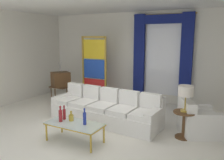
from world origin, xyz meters
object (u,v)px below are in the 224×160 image
couch_white_long (106,110)px  bottle_ruby_flask (61,115)px  bottle_blue_decanter (85,118)px  bottle_crystal_tall (64,114)px  peacock_figurine (97,99)px  armchair_white (197,122)px  vintage_tv (61,80)px  stained_glass_divider (94,70)px  table_lamp_brass (186,92)px  coffee_table (75,125)px  round_side_table (184,122)px  bottle_amber_squat (71,117)px

couch_white_long → bottle_ruby_flask: bearing=-101.7°
couch_white_long → bottle_ruby_flask: (-0.29, -1.42, 0.24)m
bottle_blue_decanter → bottle_crystal_tall: size_ratio=1.10×
peacock_figurine → bottle_ruby_flask: bearing=-75.2°
bottle_blue_decanter → armchair_white: 2.55m
vintage_tv → armchair_white: bearing=-8.7°
bottle_crystal_tall → armchair_white: armchair_white is taller
armchair_white → bottle_blue_decanter: bearing=-140.5°
stained_glass_divider → table_lamp_brass: bearing=-26.1°
bottle_crystal_tall → peacock_figurine: (-0.65, 2.38, -0.32)m
bottle_blue_decanter → armchair_white: (1.95, 1.61, -0.26)m
coffee_table → round_side_table: size_ratio=2.02×
bottle_blue_decanter → bottle_ruby_flask: (-0.55, -0.10, -0.00)m
bottle_amber_squat → peacock_figurine: (-0.83, 2.38, -0.27)m
bottle_blue_decanter → bottle_ruby_flask: size_ratio=1.01×
stained_glass_divider → round_side_table: stained_glass_divider is taller
bottle_ruby_flask → stained_glass_divider: stained_glass_divider is taller
armchair_white → round_side_table: 0.43m
stained_glass_divider → peacock_figurine: (0.42, -0.47, -0.84)m
couch_white_long → bottle_ruby_flask: 1.47m
bottle_amber_squat → bottle_ruby_flask: size_ratio=0.64×
vintage_tv → bottle_crystal_tall: bearing=-48.0°
couch_white_long → coffee_table: size_ratio=2.46×
coffee_table → peacock_figurine: size_ratio=2.01×
bottle_amber_squat → bottle_ruby_flask: (-0.17, -0.14, 0.06)m
coffee_table → bottle_blue_decanter: 0.30m
bottle_crystal_tall → stained_glass_divider: (-1.07, 2.86, 0.52)m
bottle_amber_squat → peacock_figurine: 2.54m
vintage_tv → table_lamp_brass: vintage_tv is taller
bottle_blue_decanter → bottle_crystal_tall: (-0.56, 0.04, -0.01)m
bottle_crystal_tall → bottle_amber_squat: 0.19m
round_side_table → armchair_white: bearing=59.4°
bottle_blue_decanter → vintage_tv: vintage_tv is taller
bottle_amber_squat → armchair_white: (2.33, 1.57, -0.20)m
couch_white_long → vintage_tv: bearing=157.3°
coffee_table → round_side_table: 2.35m
bottle_blue_decanter → bottle_amber_squat: bottle_blue_decanter is taller
bottle_blue_decanter → round_side_table: bottle_blue_decanter is taller
coffee_table → bottle_crystal_tall: bottle_crystal_tall is taller
stained_glass_divider → armchair_white: bearing=-19.7°
coffee_table → armchair_white: size_ratio=1.10×
bottle_blue_decanter → peacock_figurine: 2.73m
bottle_ruby_flask → peacock_figurine: (-0.66, 2.52, -0.33)m
stained_glass_divider → peacock_figurine: 1.05m
couch_white_long → round_side_table: size_ratio=4.99×
couch_white_long → bottle_blue_decanter: couch_white_long is taller
bottle_crystal_tall → table_lamp_brass: (2.30, 1.21, 0.49)m
coffee_table → armchair_white: 2.74m
bottle_ruby_flask → coffee_table: bearing=10.4°
couch_white_long → bottle_crystal_tall: 1.34m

